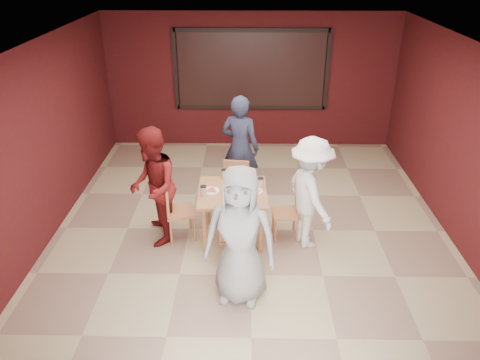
{
  "coord_description": "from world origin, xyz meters",
  "views": [
    {
      "loc": [
        -0.06,
        -6.13,
        3.96
      ],
      "look_at": [
        -0.16,
        -0.2,
        0.96
      ],
      "focal_mm": 35.0,
      "sensor_mm": 36.0,
      "label": 1
    }
  ],
  "objects_px": {
    "diner_right": "(310,193)",
    "dining_table": "(233,197)",
    "chair_back": "(235,184)",
    "chair_left": "(175,208)",
    "diner_front": "(240,236)",
    "diner_back": "(240,148)",
    "chair_front": "(235,236)",
    "diner_left": "(153,187)",
    "chair_right": "(290,210)"
  },
  "relations": [
    {
      "from": "chair_front",
      "to": "diner_right",
      "type": "distance_m",
      "value": 1.23
    },
    {
      "from": "diner_back",
      "to": "chair_back",
      "type": "bearing_deg",
      "value": 102.6
    },
    {
      "from": "chair_front",
      "to": "chair_back",
      "type": "height_order",
      "value": "chair_back"
    },
    {
      "from": "chair_front",
      "to": "chair_left",
      "type": "relative_size",
      "value": 0.89
    },
    {
      "from": "chair_front",
      "to": "chair_right",
      "type": "relative_size",
      "value": 0.97
    },
    {
      "from": "chair_front",
      "to": "diner_back",
      "type": "bearing_deg",
      "value": 88.98
    },
    {
      "from": "chair_front",
      "to": "chair_right",
      "type": "height_order",
      "value": "chair_right"
    },
    {
      "from": "dining_table",
      "to": "chair_left",
      "type": "relative_size",
      "value": 1.14
    },
    {
      "from": "diner_front",
      "to": "diner_back",
      "type": "bearing_deg",
      "value": 100.92
    },
    {
      "from": "dining_table",
      "to": "chair_back",
      "type": "height_order",
      "value": "dining_table"
    },
    {
      "from": "diner_front",
      "to": "diner_right",
      "type": "relative_size",
      "value": 1.07
    },
    {
      "from": "chair_right",
      "to": "diner_left",
      "type": "height_order",
      "value": "diner_left"
    },
    {
      "from": "chair_front",
      "to": "diner_back",
      "type": "distance_m",
      "value": 2.04
    },
    {
      "from": "diner_right",
      "to": "chair_back",
      "type": "bearing_deg",
      "value": 29.15
    },
    {
      "from": "chair_left",
      "to": "diner_front",
      "type": "xyz_separation_m",
      "value": [
        0.98,
        -1.29,
        0.39
      ]
    },
    {
      "from": "diner_right",
      "to": "diner_front",
      "type": "bearing_deg",
      "value": 120.16
    },
    {
      "from": "dining_table",
      "to": "diner_back",
      "type": "relative_size",
      "value": 0.56
    },
    {
      "from": "chair_back",
      "to": "diner_right",
      "type": "xyz_separation_m",
      "value": [
        1.08,
        -0.92,
        0.34
      ]
    },
    {
      "from": "diner_left",
      "to": "diner_right",
      "type": "distance_m",
      "value": 2.23
    },
    {
      "from": "dining_table",
      "to": "diner_left",
      "type": "height_order",
      "value": "diner_left"
    },
    {
      "from": "dining_table",
      "to": "chair_back",
      "type": "relative_size",
      "value": 1.18
    },
    {
      "from": "diner_back",
      "to": "chair_left",
      "type": "bearing_deg",
      "value": 75.04
    },
    {
      "from": "chair_left",
      "to": "diner_back",
      "type": "distance_m",
      "value": 1.7
    },
    {
      "from": "chair_front",
      "to": "chair_left",
      "type": "height_order",
      "value": "chair_left"
    },
    {
      "from": "chair_left",
      "to": "chair_right",
      "type": "xyz_separation_m",
      "value": [
        1.7,
        0.06,
        -0.04
      ]
    },
    {
      "from": "diner_right",
      "to": "diner_back",
      "type": "bearing_deg",
      "value": 14.1
    },
    {
      "from": "diner_back",
      "to": "diner_left",
      "type": "relative_size",
      "value": 1.03
    },
    {
      "from": "chair_front",
      "to": "diner_left",
      "type": "relative_size",
      "value": 0.45
    },
    {
      "from": "chair_front",
      "to": "chair_right",
      "type": "xyz_separation_m",
      "value": [
        0.8,
        0.7,
        0.01
      ]
    },
    {
      "from": "chair_front",
      "to": "diner_back",
      "type": "height_order",
      "value": "diner_back"
    },
    {
      "from": "diner_right",
      "to": "chair_left",
      "type": "bearing_deg",
      "value": 66.26
    },
    {
      "from": "dining_table",
      "to": "diner_right",
      "type": "xyz_separation_m",
      "value": [
        1.1,
        -0.14,
        0.15
      ]
    },
    {
      "from": "chair_front",
      "to": "diner_front",
      "type": "relative_size",
      "value": 0.44
    },
    {
      "from": "diner_left",
      "to": "diner_back",
      "type": "bearing_deg",
      "value": 128.03
    },
    {
      "from": "chair_right",
      "to": "diner_front",
      "type": "height_order",
      "value": "diner_front"
    },
    {
      "from": "chair_front",
      "to": "chair_left",
      "type": "xyz_separation_m",
      "value": [
        -0.9,
        0.64,
        0.06
      ]
    },
    {
      "from": "diner_front",
      "to": "diner_left",
      "type": "xyz_separation_m",
      "value": [
        -1.26,
        1.25,
        -0.02
      ]
    },
    {
      "from": "chair_left",
      "to": "diner_front",
      "type": "bearing_deg",
      "value": -52.78
    },
    {
      "from": "diner_right",
      "to": "dining_table",
      "type": "bearing_deg",
      "value": 62.19
    },
    {
      "from": "dining_table",
      "to": "chair_left",
      "type": "xyz_separation_m",
      "value": [
        -0.85,
        -0.03,
        -0.18
      ]
    },
    {
      "from": "dining_table",
      "to": "diner_front",
      "type": "distance_m",
      "value": 1.35
    },
    {
      "from": "dining_table",
      "to": "chair_front",
      "type": "relative_size",
      "value": 1.28
    },
    {
      "from": "chair_right",
      "to": "diner_right",
      "type": "relative_size",
      "value": 0.49
    },
    {
      "from": "diner_front",
      "to": "chair_back",
      "type": "bearing_deg",
      "value": 103.02
    },
    {
      "from": "chair_right",
      "to": "chair_front",
      "type": "bearing_deg",
      "value": -138.92
    },
    {
      "from": "diner_front",
      "to": "diner_right",
      "type": "distance_m",
      "value": 1.53
    },
    {
      "from": "chair_front",
      "to": "diner_back",
      "type": "xyz_separation_m",
      "value": [
        0.04,
        1.99,
        0.46
      ]
    },
    {
      "from": "chair_left",
      "to": "diner_back",
      "type": "height_order",
      "value": "diner_back"
    },
    {
      "from": "chair_left",
      "to": "diner_front",
      "type": "relative_size",
      "value": 0.5
    },
    {
      "from": "diner_back",
      "to": "diner_right",
      "type": "height_order",
      "value": "diner_back"
    }
  ]
}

